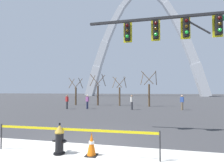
# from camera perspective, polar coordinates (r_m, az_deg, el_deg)

# --- Properties ---
(ground_plane) EXTENTS (240.00, 240.00, 0.00)m
(ground_plane) POSITION_cam_1_polar(r_m,az_deg,el_deg) (7.11, -7.84, -18.86)
(ground_plane) COLOR #333335
(fire_hydrant) EXTENTS (0.46, 0.48, 0.99)m
(fire_hydrant) POSITION_cam_1_polar(r_m,az_deg,el_deg) (6.06, -16.96, -17.12)
(fire_hydrant) COLOR black
(fire_hydrant) RESTS_ON ground
(caution_tape_barrier) EXTENTS (5.38, 0.14, 0.88)m
(caution_tape_barrier) POSITION_cam_1_polar(r_m,az_deg,el_deg) (5.84, -12.76, -16.30)
(caution_tape_barrier) COLOR #232326
(caution_tape_barrier) RESTS_ON ground
(traffic_cone_by_hydrant) EXTENTS (0.36, 0.36, 0.73)m
(traffic_cone_by_hydrant) POSITION_cam_1_polar(r_m,az_deg,el_deg) (5.73, -6.80, -19.20)
(traffic_cone_by_hydrant) COLOR black
(traffic_cone_by_hydrant) RESTS_ON ground
(traffic_signal_gantry) EXTENTS (7.82, 0.44, 6.00)m
(traffic_signal_gantry) POSITION_cam_1_polar(r_m,az_deg,el_deg) (9.21, 26.01, 12.88)
(traffic_signal_gantry) COLOR #232326
(traffic_signal_gantry) RESTS_ON ground
(monument_arch) EXTENTS (48.16, 3.19, 43.80)m
(monument_arch) POSITION_cam_1_polar(r_m,az_deg,el_deg) (71.12, 10.29, 11.54)
(monument_arch) COLOR silver
(monument_arch) RESTS_ON ground
(tree_far_left) EXTENTS (1.81, 1.82, 3.90)m
(tree_far_left) POSITION_cam_1_polar(r_m,az_deg,el_deg) (25.58, -11.89, -2.94)
(tree_far_left) COLOR brown
(tree_far_left) RESTS_ON ground
(tree_left_mid) EXTENTS (2.01, 2.03, 4.38)m
(tree_left_mid) POSITION_cam_1_polar(r_m,az_deg,el_deg) (24.50, -4.70, -2.51)
(tree_left_mid) COLOR #473323
(tree_left_mid) RESTS_ON ground
(tree_center_left) EXTENTS (1.84, 1.85, 3.99)m
(tree_center_left) POSITION_cam_1_polar(r_m,az_deg,el_deg) (23.89, 2.51, -2.94)
(tree_center_left) COLOR brown
(tree_center_left) RESTS_ON ground
(tree_center_right) EXTENTS (2.11, 2.12, 4.58)m
(tree_center_right) POSITION_cam_1_polar(r_m,az_deg,el_deg) (23.00, 12.16, -2.25)
(tree_center_right) COLOR brown
(tree_center_right) RESTS_ON ground
(pedestrian_walking_left) EXTENTS (0.34, 0.39, 1.59)m
(pedestrian_walking_left) POSITION_cam_1_polar(r_m,az_deg,el_deg) (18.90, 6.57, -5.98)
(pedestrian_walking_left) COLOR #38383D
(pedestrian_walking_left) RESTS_ON ground
(pedestrian_standing_center) EXTENTS (0.39, 0.34, 1.59)m
(pedestrian_standing_center) POSITION_cam_1_polar(r_m,az_deg,el_deg) (19.89, 22.19, -5.64)
(pedestrian_standing_center) COLOR brown
(pedestrian_standing_center) RESTS_ON ground
(pedestrian_walking_right) EXTENTS (0.39, 0.36, 1.59)m
(pedestrian_walking_right) POSITION_cam_1_polar(r_m,az_deg,el_deg) (20.19, -14.68, -5.69)
(pedestrian_walking_right) COLOR #38383D
(pedestrian_walking_right) RESTS_ON ground
(pedestrian_near_trees) EXTENTS (0.39, 0.32, 1.59)m
(pedestrian_near_trees) POSITION_cam_1_polar(r_m,az_deg,el_deg) (19.81, -8.18, -5.81)
(pedestrian_near_trees) COLOR #232847
(pedestrian_near_trees) RESTS_ON ground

